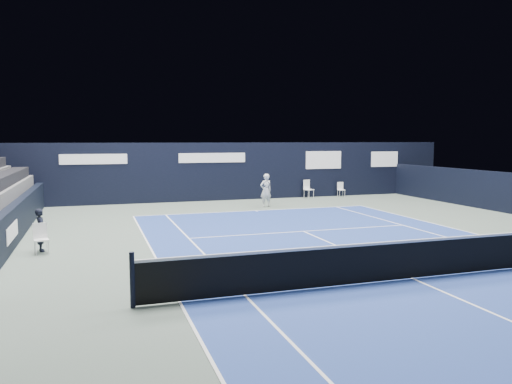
# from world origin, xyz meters

# --- Properties ---
(ground) EXTENTS (48.00, 48.00, 0.00)m
(ground) POSITION_xyz_m (0.00, 2.00, 0.00)
(ground) COLOR #516056
(ground) RESTS_ON ground
(court_surface) EXTENTS (10.97, 23.77, 0.01)m
(court_surface) POSITION_xyz_m (0.00, 0.00, 0.00)
(court_surface) COLOR navy
(court_surface) RESTS_ON ground
(folding_chair_back_a) EXTENTS (0.55, 0.57, 1.01)m
(folding_chair_back_a) POSITION_xyz_m (4.38, 15.93, 0.67)
(folding_chair_back_a) COLOR white
(folding_chair_back_a) RESTS_ON ground
(folding_chair_back_b) EXTENTS (0.40, 0.39, 0.83)m
(folding_chair_back_b) POSITION_xyz_m (6.46, 15.86, 0.47)
(folding_chair_back_b) COLOR silver
(folding_chair_back_b) RESTS_ON ground
(line_judge_chair) EXTENTS (0.46, 0.45, 0.88)m
(line_judge_chair) POSITION_xyz_m (-8.54, 5.59, 0.50)
(line_judge_chair) COLOR white
(line_judge_chair) RESTS_ON ground
(line_judge) EXTENTS (0.41, 0.52, 1.26)m
(line_judge) POSITION_xyz_m (-8.56, 5.89, 0.63)
(line_judge) COLOR black
(line_judge) RESTS_ON ground
(court_markings) EXTENTS (11.03, 23.83, 0.00)m
(court_markings) POSITION_xyz_m (0.00, 0.00, 0.01)
(court_markings) COLOR white
(court_markings) RESTS_ON court_surface
(tennis_net) EXTENTS (12.90, 0.10, 1.10)m
(tennis_net) POSITION_xyz_m (0.00, 0.00, 0.51)
(tennis_net) COLOR black
(tennis_net) RESTS_ON ground
(back_sponsor_wall) EXTENTS (26.00, 0.63, 3.10)m
(back_sponsor_wall) POSITION_xyz_m (0.01, 16.50, 1.55)
(back_sponsor_wall) COLOR black
(back_sponsor_wall) RESTS_ON ground
(side_barrier_left) EXTENTS (0.33, 22.00, 1.20)m
(side_barrier_left) POSITION_xyz_m (-9.50, 5.97, 0.60)
(side_barrier_left) COLOR black
(side_barrier_left) RESTS_ON ground
(tennis_player) EXTENTS (0.65, 0.85, 1.62)m
(tennis_player) POSITION_xyz_m (0.88, 12.99, 0.81)
(tennis_player) COLOR silver
(tennis_player) RESTS_ON ground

